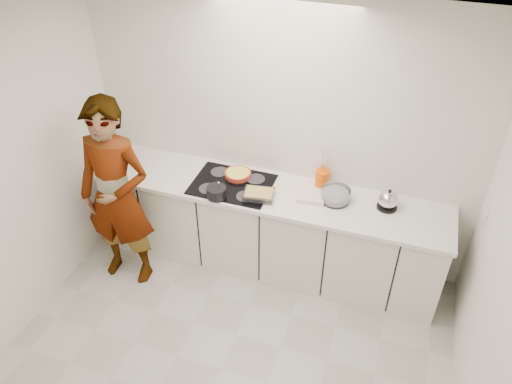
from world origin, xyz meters
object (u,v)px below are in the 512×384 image
(baking_dish, at_px, (259,194))
(mixing_bowl, at_px, (335,196))
(hob, at_px, (232,184))
(saucepan, at_px, (216,192))
(tart_dish, at_px, (238,174))
(utensil_crock, at_px, (322,178))
(cook, at_px, (117,196))
(kettle, at_px, (388,200))

(baking_dish, distance_m, mixing_bowl, 0.67)
(hob, xyz_separation_m, saucepan, (-0.06, -0.22, 0.06))
(tart_dish, xyz_separation_m, baking_dish, (0.29, -0.24, 0.01))
(utensil_crock, distance_m, cook, 1.84)
(kettle, relative_size, cook, 0.11)
(utensil_crock, bearing_deg, cook, -155.13)
(baking_dish, relative_size, mixing_bowl, 0.93)
(hob, bearing_deg, cook, -150.18)
(saucepan, relative_size, mixing_bowl, 0.58)
(mixing_bowl, bearing_deg, hob, -175.76)
(cook, bearing_deg, mixing_bowl, 15.03)
(saucepan, relative_size, kettle, 0.92)
(saucepan, bearing_deg, utensil_crock, 30.07)
(baking_dish, relative_size, utensil_crock, 1.89)
(tart_dish, relative_size, cook, 0.13)
(saucepan, relative_size, baking_dish, 0.63)
(baking_dish, distance_m, utensil_crock, 0.61)
(kettle, bearing_deg, tart_dish, 179.07)
(baking_dish, xyz_separation_m, utensil_crock, (0.48, 0.37, 0.03))
(baking_dish, xyz_separation_m, cook, (-1.19, -0.41, -0.02))
(hob, bearing_deg, baking_dish, -19.97)
(saucepan, bearing_deg, baking_dish, 18.19)
(hob, height_order, kettle, kettle)
(tart_dish, height_order, baking_dish, baking_dish)
(hob, height_order, tart_dish, tart_dish)
(hob, relative_size, baking_dish, 2.46)
(saucepan, xyz_separation_m, utensil_crock, (0.84, 0.48, 0.01))
(baking_dish, bearing_deg, hob, 160.03)
(saucepan, xyz_separation_m, kettle, (1.44, 0.33, 0.02))
(baking_dish, bearing_deg, cook, -161.12)
(cook, bearing_deg, hob, 27.22)
(tart_dish, distance_m, kettle, 1.38)
(baking_dish, bearing_deg, tart_dish, 140.22)
(hob, xyz_separation_m, tart_dish, (0.01, 0.13, 0.03))
(saucepan, height_order, mixing_bowl, saucepan)
(tart_dish, height_order, mixing_bowl, mixing_bowl)
(tart_dish, distance_m, cook, 1.11)
(hob, xyz_separation_m, kettle, (1.38, 0.11, 0.08))
(hob, height_order, mixing_bowl, mixing_bowl)
(baking_dish, relative_size, cook, 0.16)
(baking_dish, height_order, utensil_crock, utensil_crock)
(mixing_bowl, distance_m, utensil_crock, 0.25)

